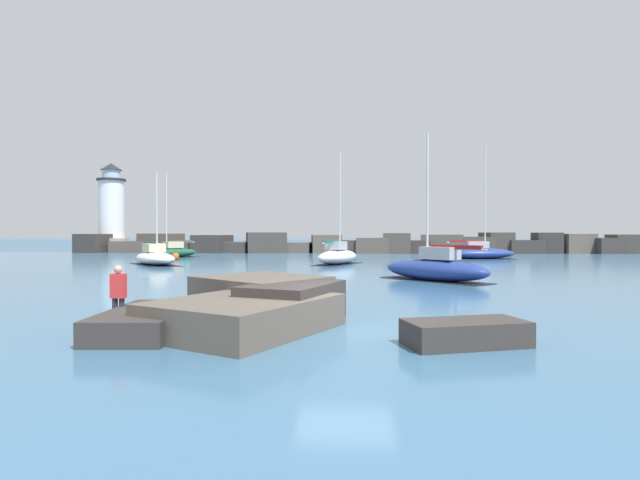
{
  "coord_description": "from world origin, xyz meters",
  "views": [
    {
      "loc": [
        0.03,
        -12.69,
        2.46
      ],
      "look_at": [
        -2.38,
        32.73,
        1.83
      ],
      "focal_mm": 28.0,
      "sensor_mm": 36.0,
      "label": 1
    }
  ],
  "objects_px": {
    "sailboat_moored_1": "(435,268)",
    "sailboat_moored_4": "(155,257)",
    "sailboat_moored_2": "(338,256)",
    "person_on_rocks": "(118,293)",
    "mooring_buoy_orange_near": "(176,256)",
    "sailboat_moored_3": "(171,252)",
    "lighthouse": "(112,214)",
    "sailboat_moored_0": "(479,252)"
  },
  "relations": [
    {
      "from": "sailboat_moored_0",
      "to": "sailboat_moored_3",
      "type": "relative_size",
      "value": 1.26
    },
    {
      "from": "sailboat_moored_0",
      "to": "person_on_rocks",
      "type": "distance_m",
      "value": 39.88
    },
    {
      "from": "sailboat_moored_1",
      "to": "person_on_rocks",
      "type": "height_order",
      "value": "sailboat_moored_1"
    },
    {
      "from": "lighthouse",
      "to": "sailboat_moored_0",
      "type": "height_order",
      "value": "lighthouse"
    },
    {
      "from": "person_on_rocks",
      "to": "sailboat_moored_2",
      "type": "bearing_deg",
      "value": 79.04
    },
    {
      "from": "mooring_buoy_orange_near",
      "to": "sailboat_moored_2",
      "type": "bearing_deg",
      "value": -20.09
    },
    {
      "from": "sailboat_moored_4",
      "to": "sailboat_moored_2",
      "type": "bearing_deg",
      "value": 5.79
    },
    {
      "from": "sailboat_moored_0",
      "to": "sailboat_moored_4",
      "type": "height_order",
      "value": "sailboat_moored_0"
    },
    {
      "from": "sailboat_moored_2",
      "to": "mooring_buoy_orange_near",
      "type": "distance_m",
      "value": 15.86
    },
    {
      "from": "sailboat_moored_1",
      "to": "sailboat_moored_3",
      "type": "bearing_deg",
      "value": 133.67
    },
    {
      "from": "sailboat_moored_1",
      "to": "person_on_rocks",
      "type": "relative_size",
      "value": 4.69
    },
    {
      "from": "sailboat_moored_1",
      "to": "sailboat_moored_4",
      "type": "height_order",
      "value": "sailboat_moored_1"
    },
    {
      "from": "lighthouse",
      "to": "mooring_buoy_orange_near",
      "type": "relative_size",
      "value": 13.29
    },
    {
      "from": "sailboat_moored_1",
      "to": "sailboat_moored_2",
      "type": "distance_m",
      "value": 14.34
    },
    {
      "from": "person_on_rocks",
      "to": "lighthouse",
      "type": "bearing_deg",
      "value": 115.89
    },
    {
      "from": "sailboat_moored_1",
      "to": "person_on_rocks",
      "type": "bearing_deg",
      "value": -127.94
    },
    {
      "from": "person_on_rocks",
      "to": "sailboat_moored_3",
      "type": "bearing_deg",
      "value": 107.76
    },
    {
      "from": "sailboat_moored_0",
      "to": "person_on_rocks",
      "type": "xyz_separation_m",
      "value": [
        -18.47,
        -35.34,
        0.27
      ]
    },
    {
      "from": "sailboat_moored_4",
      "to": "mooring_buoy_orange_near",
      "type": "height_order",
      "value": "sailboat_moored_4"
    },
    {
      "from": "sailboat_moored_3",
      "to": "mooring_buoy_orange_near",
      "type": "relative_size",
      "value": 9.74
    },
    {
      "from": "sailboat_moored_1",
      "to": "sailboat_moored_4",
      "type": "relative_size",
      "value": 1.08
    },
    {
      "from": "sailboat_moored_4",
      "to": "person_on_rocks",
      "type": "distance_m",
      "value": 26.84
    },
    {
      "from": "sailboat_moored_2",
      "to": "sailboat_moored_3",
      "type": "distance_m",
      "value": 19.61
    },
    {
      "from": "sailboat_moored_1",
      "to": "sailboat_moored_3",
      "type": "relative_size",
      "value": 0.9
    },
    {
      "from": "sailboat_moored_4",
      "to": "mooring_buoy_orange_near",
      "type": "xyz_separation_m",
      "value": [
        -0.78,
        6.88,
        -0.26
      ]
    },
    {
      "from": "mooring_buoy_orange_near",
      "to": "person_on_rocks",
      "type": "xyz_separation_m",
      "value": [
        9.72,
        -32.19,
        0.57
      ]
    },
    {
      "from": "sailboat_moored_4",
      "to": "person_on_rocks",
      "type": "relative_size",
      "value": 4.35
    },
    {
      "from": "mooring_buoy_orange_near",
      "to": "sailboat_moored_3",
      "type": "bearing_deg",
      "value": 114.39
    },
    {
      "from": "lighthouse",
      "to": "sailboat_moored_1",
      "type": "distance_m",
      "value": 51.71
    },
    {
      "from": "lighthouse",
      "to": "sailboat_moored_2",
      "type": "distance_m",
      "value": 38.79
    },
    {
      "from": "mooring_buoy_orange_near",
      "to": "person_on_rocks",
      "type": "height_order",
      "value": "person_on_rocks"
    },
    {
      "from": "sailboat_moored_2",
      "to": "sailboat_moored_4",
      "type": "xyz_separation_m",
      "value": [
        -14.12,
        -1.43,
        -0.09
      ]
    },
    {
      "from": "lighthouse",
      "to": "sailboat_moored_2",
      "type": "xyz_separation_m",
      "value": [
        29.94,
        -24.29,
        -4.23
      ]
    },
    {
      "from": "lighthouse",
      "to": "mooring_buoy_orange_near",
      "type": "xyz_separation_m",
      "value": [
        15.05,
        -18.84,
        -4.57
      ]
    },
    {
      "from": "mooring_buoy_orange_near",
      "to": "sailboat_moored_4",
      "type": "bearing_deg",
      "value": -83.57
    },
    {
      "from": "sailboat_moored_2",
      "to": "sailboat_moored_3",
      "type": "xyz_separation_m",
      "value": [
        -16.92,
        9.91,
        -0.09
      ]
    },
    {
      "from": "sailboat_moored_1",
      "to": "mooring_buoy_orange_near",
      "type": "distance_m",
      "value": 27.56
    },
    {
      "from": "lighthouse",
      "to": "sailboat_moored_0",
      "type": "relative_size",
      "value": 1.09
    },
    {
      "from": "sailboat_moored_0",
      "to": "sailboat_moored_3",
      "type": "distance_m",
      "value": 30.24
    },
    {
      "from": "sailboat_moored_2",
      "to": "person_on_rocks",
      "type": "relative_size",
      "value": 5.53
    },
    {
      "from": "lighthouse",
      "to": "sailboat_moored_0",
      "type": "distance_m",
      "value": 46.19
    },
    {
      "from": "sailboat_moored_3",
      "to": "sailboat_moored_1",
      "type": "bearing_deg",
      "value": -46.33
    }
  ]
}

